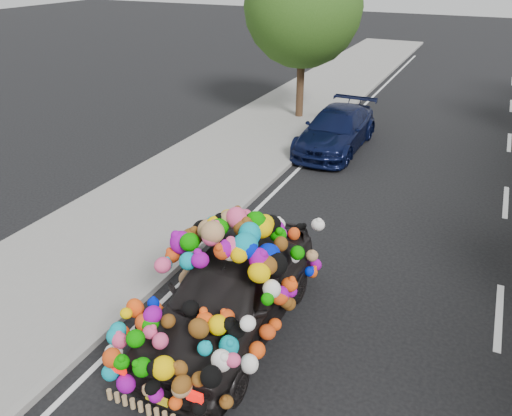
{
  "coord_description": "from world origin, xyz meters",
  "views": [
    {
      "loc": [
        2.7,
        -8.1,
        5.69
      ],
      "look_at": [
        -1.35,
        0.46,
        0.85
      ],
      "focal_mm": 35.0,
      "sensor_mm": 36.0,
      "label": 1
    }
  ],
  "objects": [
    {
      "name": "navy_sedan",
      "position": [
        -1.56,
        6.93,
        0.64
      ],
      "size": [
        1.84,
        4.42,
        1.28
      ],
      "primitive_type": "imported",
      "rotation": [
        0.0,
        0.0,
        -0.01
      ],
      "color": "black",
      "rests_on": "ground"
    },
    {
      "name": "ground",
      "position": [
        0.0,
        0.0,
        0.0
      ],
      "size": [
        100.0,
        100.0,
        0.0
      ],
      "primitive_type": "plane",
      "color": "black",
      "rests_on": "ground"
    },
    {
      "name": "kerb",
      "position": [
        -2.35,
        0.0,
        0.07
      ],
      "size": [
        0.15,
        60.0,
        0.13
      ],
      "primitive_type": "cube",
      "color": "gray",
      "rests_on": "ground"
    },
    {
      "name": "sidewalk",
      "position": [
        -4.3,
        0.0,
        0.06
      ],
      "size": [
        4.0,
        60.0,
        0.12
      ],
      "primitive_type": "cube",
      "color": "gray",
      "rests_on": "ground"
    },
    {
      "name": "plush_art_car",
      "position": [
        -0.52,
        -2.26,
        1.08
      ],
      "size": [
        2.17,
        4.53,
        2.11
      ],
      "rotation": [
        0.0,
        0.0,
        0.02
      ],
      "color": "black",
      "rests_on": "ground"
    },
    {
      "name": "lane_markings",
      "position": [
        3.6,
        0.0,
        0.01
      ],
      "size": [
        6.0,
        50.0,
        0.01
      ],
      "primitive_type": null,
      "color": "silver",
      "rests_on": "ground"
    },
    {
      "name": "tree_near_sidewalk",
      "position": [
        -3.8,
        9.5,
        4.02
      ],
      "size": [
        4.2,
        4.2,
        6.13
      ],
      "color": "#332114",
      "rests_on": "ground"
    }
  ]
}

